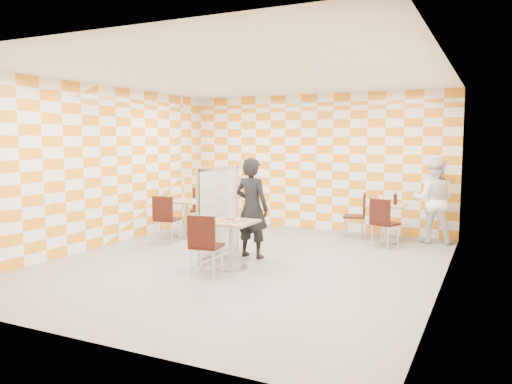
{
  "coord_description": "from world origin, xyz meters",
  "views": [
    {
      "loc": [
        3.61,
        -7.07,
        2.0
      ],
      "look_at": [
        0.1,
        0.2,
        1.15
      ],
      "focal_mm": 35.0,
      "sensor_mm": 36.0,
      "label": 1
    }
  ],
  "objects_px": {
    "chair_empty_near": "(165,215)",
    "man_white": "(434,200)",
    "man_dark": "(252,208)",
    "chair_second_front": "(383,219)",
    "empty_table": "(187,212)",
    "chair_main_front": "(204,241)",
    "soda_bottle": "(395,199)",
    "sport_bottle": "(381,198)",
    "partition": "(219,211)",
    "second_table": "(387,216)",
    "chair_second_side": "(359,212)",
    "chair_empty_far": "(201,205)",
    "main_table": "(232,236)"
  },
  "relations": [
    {
      "from": "chair_empty_near",
      "to": "man_white",
      "type": "bearing_deg",
      "value": 26.35
    },
    {
      "from": "man_dark",
      "to": "chair_second_front",
      "type": "bearing_deg",
      "value": -131.11
    },
    {
      "from": "empty_table",
      "to": "chair_main_front",
      "type": "xyz_separation_m",
      "value": [
        1.99,
        -2.55,
        0.04
      ]
    },
    {
      "from": "soda_bottle",
      "to": "sport_bottle",
      "type": "bearing_deg",
      "value": 155.53
    },
    {
      "from": "chair_second_front",
      "to": "partition",
      "type": "height_order",
      "value": "partition"
    },
    {
      "from": "second_table",
      "to": "chair_second_side",
      "type": "distance_m",
      "value": 0.59
    },
    {
      "from": "second_table",
      "to": "chair_second_side",
      "type": "bearing_deg",
      "value": 169.64
    },
    {
      "from": "man_white",
      "to": "sport_bottle",
      "type": "distance_m",
      "value": 0.99
    },
    {
      "from": "chair_empty_far",
      "to": "partition",
      "type": "relative_size",
      "value": 0.6
    },
    {
      "from": "empty_table",
      "to": "chair_second_front",
      "type": "height_order",
      "value": "chair_second_front"
    },
    {
      "from": "man_dark",
      "to": "second_table",
      "type": "bearing_deg",
      "value": -121.58
    },
    {
      "from": "second_table",
      "to": "man_white",
      "type": "height_order",
      "value": "man_white"
    },
    {
      "from": "man_dark",
      "to": "partition",
      "type": "bearing_deg",
      "value": 33.21
    },
    {
      "from": "chair_second_front",
      "to": "soda_bottle",
      "type": "distance_m",
      "value": 0.7
    },
    {
      "from": "empty_table",
      "to": "chair_empty_far",
      "type": "bearing_deg",
      "value": 99.73
    },
    {
      "from": "chair_empty_near",
      "to": "partition",
      "type": "distance_m",
      "value": 1.64
    },
    {
      "from": "chair_second_front",
      "to": "chair_second_side",
      "type": "xyz_separation_m",
      "value": [
        -0.62,
        0.72,
        0.0
      ]
    },
    {
      "from": "chair_second_front",
      "to": "chair_empty_far",
      "type": "xyz_separation_m",
      "value": [
        -4.03,
        0.2,
        0.0
      ]
    },
    {
      "from": "chair_main_front",
      "to": "empty_table",
      "type": "bearing_deg",
      "value": 127.93
    },
    {
      "from": "chair_empty_far",
      "to": "man_dark",
      "type": "relative_size",
      "value": 0.54
    },
    {
      "from": "main_table",
      "to": "chair_empty_near",
      "type": "xyz_separation_m",
      "value": [
        -2.07,
        1.13,
        0.04
      ]
    },
    {
      "from": "empty_table",
      "to": "sport_bottle",
      "type": "height_order",
      "value": "sport_bottle"
    },
    {
      "from": "chair_second_front",
      "to": "man_dark",
      "type": "xyz_separation_m",
      "value": [
        -1.86,
        -1.67,
        0.31
      ]
    },
    {
      "from": "chair_main_front",
      "to": "man_dark",
      "type": "relative_size",
      "value": 0.54
    },
    {
      "from": "man_dark",
      "to": "chair_empty_near",
      "type": "bearing_deg",
      "value": -2.08
    },
    {
      "from": "soda_bottle",
      "to": "second_table",
      "type": "bearing_deg",
      "value": -177.4
    },
    {
      "from": "main_table",
      "to": "chair_empty_far",
      "type": "xyz_separation_m",
      "value": [
        -2.22,
        2.68,
        0.04
      ]
    },
    {
      "from": "second_table",
      "to": "partition",
      "type": "distance_m",
      "value": 3.45
    },
    {
      "from": "empty_table",
      "to": "man_dark",
      "type": "bearing_deg",
      "value": -28.43
    },
    {
      "from": "chair_second_front",
      "to": "sport_bottle",
      "type": "bearing_deg",
      "value": 104.72
    },
    {
      "from": "chair_second_front",
      "to": "partition",
      "type": "bearing_deg",
      "value": -140.89
    },
    {
      "from": "chair_second_front",
      "to": "man_dark",
      "type": "height_order",
      "value": "man_dark"
    },
    {
      "from": "empty_table",
      "to": "chair_empty_far",
      "type": "height_order",
      "value": "chair_empty_far"
    },
    {
      "from": "chair_empty_far",
      "to": "man_dark",
      "type": "height_order",
      "value": "man_dark"
    },
    {
      "from": "chair_empty_near",
      "to": "man_white",
      "type": "height_order",
      "value": "man_white"
    },
    {
      "from": "second_table",
      "to": "chair_main_front",
      "type": "xyz_separation_m",
      "value": [
        -1.87,
        -3.73,
        0.04
      ]
    },
    {
      "from": "second_table",
      "to": "chair_second_front",
      "type": "bearing_deg",
      "value": -86.07
    },
    {
      "from": "main_table",
      "to": "sport_bottle",
      "type": "distance_m",
      "value": 3.63
    },
    {
      "from": "chair_main_front",
      "to": "man_white",
      "type": "distance_m",
      "value": 4.89
    },
    {
      "from": "partition",
      "to": "man_dark",
      "type": "relative_size",
      "value": 0.91
    },
    {
      "from": "second_table",
      "to": "soda_bottle",
      "type": "distance_m",
      "value": 0.37
    },
    {
      "from": "main_table",
      "to": "partition",
      "type": "bearing_deg",
      "value": 134.42
    },
    {
      "from": "man_dark",
      "to": "chair_empty_far",
      "type": "bearing_deg",
      "value": -33.82
    },
    {
      "from": "soda_bottle",
      "to": "man_dark",
      "type": "bearing_deg",
      "value": -130.64
    },
    {
      "from": "second_table",
      "to": "soda_bottle",
      "type": "height_order",
      "value": "soda_bottle"
    },
    {
      "from": "man_white",
      "to": "chair_second_front",
      "type": "bearing_deg",
      "value": 45.38
    },
    {
      "from": "sport_bottle",
      "to": "soda_bottle",
      "type": "distance_m",
      "value": 0.34
    },
    {
      "from": "chair_empty_near",
      "to": "man_dark",
      "type": "relative_size",
      "value": 0.54
    },
    {
      "from": "chair_main_front",
      "to": "chair_empty_far",
      "type": "distance_m",
      "value": 3.94
    },
    {
      "from": "chair_second_front",
      "to": "chair_empty_near",
      "type": "xyz_separation_m",
      "value": [
        -3.88,
        -1.35,
        0.0
      ]
    }
  ]
}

